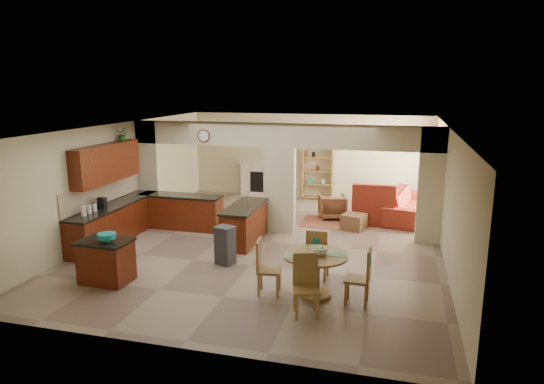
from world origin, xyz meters
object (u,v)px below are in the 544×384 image
(kitchen_island, at_px, (106,261))
(dining_table, at_px, (315,269))
(sofa, at_px, (410,205))
(armchair, at_px, (332,206))

(kitchen_island, height_order, dining_table, kitchen_island)
(sofa, relative_size, armchair, 3.59)
(kitchen_island, height_order, armchair, kitchen_island)
(kitchen_island, distance_m, dining_table, 4.04)
(dining_table, relative_size, sofa, 0.43)
(kitchen_island, relative_size, sofa, 0.36)
(dining_table, bearing_deg, sofa, 73.78)
(kitchen_island, relative_size, armchair, 1.31)
(sofa, bearing_deg, armchair, 114.65)
(kitchen_island, bearing_deg, sofa, 49.16)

